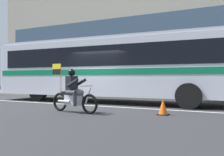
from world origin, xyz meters
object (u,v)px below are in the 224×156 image
transit_bus (117,65)px  fire_hydrant (92,89)px  motorcycle_with_rider (74,94)px  traffic_cone (163,107)px

transit_bus → fire_hydrant: (-3.32, 3.06, -1.37)m
motorcycle_with_rider → fire_hydrant: 7.92m
motorcycle_with_rider → traffic_cone: size_ratio=3.96×
motorcycle_with_rider → traffic_cone: bearing=15.6°
transit_bus → traffic_cone: 4.82m
transit_bus → fire_hydrant: bearing=137.4°
transit_bus → traffic_cone: (3.22, -3.19, -1.63)m
motorcycle_with_rider → fire_hydrant: size_ratio=2.91×
traffic_cone → motorcycle_with_rider: bearing=-164.4°
motorcycle_with_rider → fire_hydrant: bearing=116.3°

